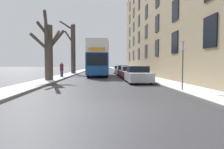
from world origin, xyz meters
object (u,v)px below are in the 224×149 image
at_px(bare_tree_left_0, 49,50).
at_px(parked_car_0, 138,75).
at_px(parked_car_1, 129,73).
at_px(street_sign_post, 183,63).
at_px(parked_car_2, 123,71).
at_px(bare_tree_left_1, 73,48).
at_px(parked_car_3, 119,70).
at_px(double_decker_bus, 98,57).
at_px(pedestrian_left_sidewalk, 62,69).

bearing_deg(bare_tree_left_0, parked_car_0, -11.19).
bearing_deg(parked_car_1, street_sign_post, -83.32).
bearing_deg(parked_car_0, parked_car_2, 90.00).
height_order(bare_tree_left_1, street_sign_post, bare_tree_left_1).
xyz_separation_m(parked_car_1, parked_car_3, (-0.00, 12.71, 0.01)).
height_order(parked_car_3, street_sign_post, street_sign_post).
relative_size(bare_tree_left_1, parked_car_0, 2.18).
distance_m(double_decker_bus, parked_car_0, 11.56).
bearing_deg(bare_tree_left_1, parked_car_2, -26.24).
bearing_deg(bare_tree_left_1, bare_tree_left_0, -90.28).
distance_m(bare_tree_left_1, street_sign_post, 23.62).
bearing_deg(parked_car_3, parked_car_1, -90.00).
relative_size(bare_tree_left_0, parked_car_2, 1.28).
bearing_deg(parked_car_0, parked_car_3, 90.00).
bearing_deg(parked_car_0, bare_tree_left_1, 115.77).
relative_size(parked_car_0, street_sign_post, 1.42).
distance_m(double_decker_bus, pedestrian_left_sidewalk, 6.02).
height_order(double_decker_bus, parked_car_2, double_decker_bus).
xyz_separation_m(parked_car_0, parked_car_3, (0.00, 18.59, -0.02)).
relative_size(bare_tree_left_0, parked_car_1, 1.27).
relative_size(bare_tree_left_0, pedestrian_left_sidewalk, 3.17).
xyz_separation_m(parked_car_1, street_sign_post, (1.37, -11.74, 0.95)).
xyz_separation_m(bare_tree_left_0, parked_car_0, (7.70, -1.52, -2.19)).
bearing_deg(street_sign_post, parked_car_1, 96.68).
bearing_deg(pedestrian_left_sidewalk, parked_car_2, -17.28).
height_order(parked_car_0, parked_car_2, parked_car_2).
xyz_separation_m(parked_car_3, pedestrian_left_sidewalk, (-7.61, -11.89, 0.36)).
relative_size(double_decker_bus, street_sign_post, 3.76).
xyz_separation_m(bare_tree_left_1, parked_car_0, (7.63, -15.81, -3.61)).
bearing_deg(parked_car_3, double_decker_bus, -114.58).
bearing_deg(parked_car_3, bare_tree_left_0, -114.29).
relative_size(bare_tree_left_1, parked_car_3, 1.95).
bearing_deg(double_decker_bus, parked_car_2, 18.65).
height_order(parked_car_2, pedestrian_left_sidewalk, pedestrian_left_sidewalk).
bearing_deg(pedestrian_left_sidewalk, double_decker_bus, -6.82).
bearing_deg(bare_tree_left_1, parked_car_0, -64.23).
height_order(double_decker_bus, pedestrian_left_sidewalk, double_decker_bus).
bearing_deg(bare_tree_left_0, parked_car_3, 65.71).
bearing_deg(pedestrian_left_sidewalk, parked_car_1, -58.53).
xyz_separation_m(bare_tree_left_0, bare_tree_left_1, (0.07, 14.28, 1.42)).
distance_m(bare_tree_left_1, parked_car_1, 13.04).
bearing_deg(street_sign_post, parked_car_2, 94.39).
bearing_deg(parked_car_2, street_sign_post, -85.61).
height_order(bare_tree_left_1, parked_car_2, bare_tree_left_1).
height_order(double_decker_bus, parked_car_1, double_decker_bus).
bearing_deg(double_decker_bus, pedestrian_left_sidewalk, -134.45).
bearing_deg(double_decker_bus, street_sign_post, -73.63).
relative_size(parked_car_2, parked_car_3, 1.03).
xyz_separation_m(double_decker_bus, parked_car_3, (3.54, 7.73, -1.88)).
bearing_deg(parked_car_1, pedestrian_left_sidewalk, 173.85).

